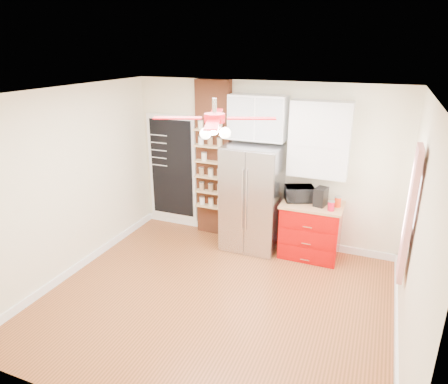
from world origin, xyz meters
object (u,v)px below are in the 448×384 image
at_px(red_cabinet, 310,230).
at_px(fridge, 252,198).
at_px(canister_left, 331,206).
at_px(ceiling_fan, 215,119).
at_px(pantry_jar_oats, 204,157).
at_px(toaster_oven, 299,194).
at_px(coffee_maker, 321,197).

bearing_deg(red_cabinet, fridge, -177.05).
bearing_deg(red_cabinet, canister_left, -30.03).
distance_m(ceiling_fan, pantry_jar_oats, 2.23).
xyz_separation_m(toaster_oven, canister_left, (0.52, -0.21, -0.05)).
height_order(ceiling_fan, canister_left, ceiling_fan).
height_order(fridge, coffee_maker, fridge).
height_order(fridge, red_cabinet, fridge).
bearing_deg(fridge, canister_left, -5.52).
bearing_deg(ceiling_fan, red_cabinet, 61.29).
bearing_deg(red_cabinet, coffee_maker, -15.01).
distance_m(red_cabinet, canister_left, 0.62).
distance_m(ceiling_fan, toaster_oven, 2.32).
height_order(ceiling_fan, coffee_maker, ceiling_fan).
height_order(coffee_maker, canister_left, coffee_maker).
height_order(red_cabinet, toaster_oven, toaster_oven).
xyz_separation_m(red_cabinet, toaster_oven, (-0.23, 0.04, 0.57)).
distance_m(toaster_oven, coffee_maker, 0.35).
xyz_separation_m(red_cabinet, pantry_jar_oats, (-1.88, 0.08, 0.99)).
bearing_deg(fridge, red_cabinet, 2.95).
distance_m(fridge, ceiling_fan, 2.25).
relative_size(toaster_oven, pantry_jar_oats, 3.24).
height_order(canister_left, pantry_jar_oats, pantry_jar_oats).
xyz_separation_m(fridge, toaster_oven, (0.74, 0.09, 0.15)).
bearing_deg(red_cabinet, pantry_jar_oats, 177.57).
relative_size(ceiling_fan, toaster_oven, 3.21).
bearing_deg(pantry_jar_oats, canister_left, -6.62).
xyz_separation_m(red_cabinet, coffee_maker, (0.12, -0.03, 0.59)).
xyz_separation_m(fridge, red_cabinet, (0.97, 0.05, -0.42)).
bearing_deg(ceiling_fan, canister_left, 51.05).
height_order(fridge, pantry_jar_oats, fridge).
bearing_deg(canister_left, coffee_maker, 141.79).
bearing_deg(canister_left, pantry_jar_oats, 173.38).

